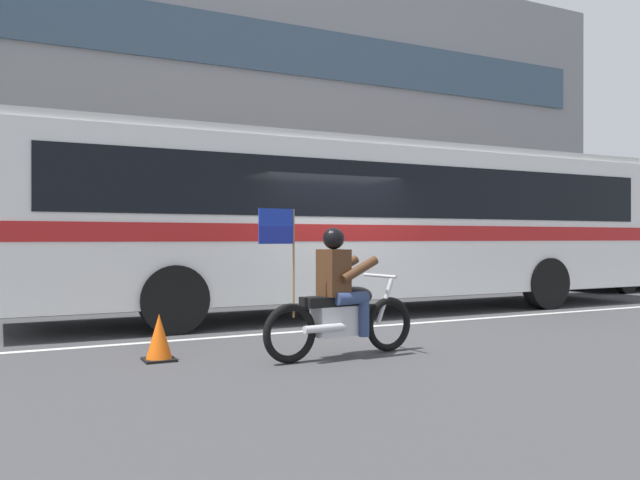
{
  "coord_description": "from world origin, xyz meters",
  "views": [
    {
      "loc": [
        -5.07,
        -9.5,
        1.44
      ],
      "look_at": [
        -0.76,
        -0.92,
        1.41
      ],
      "focal_mm": 35.85,
      "sensor_mm": 36.0,
      "label": 1
    }
  ],
  "objects_px": {
    "motorcycle_with_rider": "(340,302)",
    "traffic_cone": "(159,339)",
    "parked_hatchback_downstreet": "(633,259)",
    "transit_bus": "(365,215)"
  },
  "relations": [
    {
      "from": "transit_bus",
      "to": "traffic_cone",
      "type": "xyz_separation_m",
      "value": [
        -4.69,
        -3.16,
        -1.63
      ]
    },
    {
      "from": "motorcycle_with_rider",
      "to": "parked_hatchback_downstreet",
      "type": "relative_size",
      "value": 0.47
    },
    {
      "from": "motorcycle_with_rider",
      "to": "traffic_cone",
      "type": "distance_m",
      "value": 2.18
    },
    {
      "from": "parked_hatchback_downstreet",
      "to": "motorcycle_with_rider",
      "type": "bearing_deg",
      "value": -156.58
    },
    {
      "from": "motorcycle_with_rider",
      "to": "traffic_cone",
      "type": "height_order",
      "value": "motorcycle_with_rider"
    },
    {
      "from": "motorcycle_with_rider",
      "to": "parked_hatchback_downstreet",
      "type": "height_order",
      "value": "motorcycle_with_rider"
    },
    {
      "from": "transit_bus",
      "to": "traffic_cone",
      "type": "height_order",
      "value": "transit_bus"
    },
    {
      "from": "transit_bus",
      "to": "parked_hatchback_downstreet",
      "type": "relative_size",
      "value": 2.79
    },
    {
      "from": "transit_bus",
      "to": "motorcycle_with_rider",
      "type": "bearing_deg",
      "value": -124.37
    },
    {
      "from": "motorcycle_with_rider",
      "to": "traffic_cone",
      "type": "relative_size",
      "value": 3.98
    }
  ]
}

